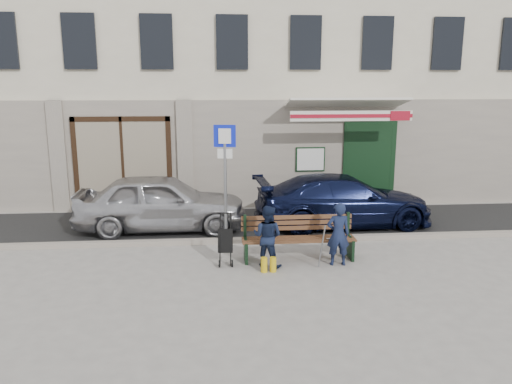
{
  "coord_description": "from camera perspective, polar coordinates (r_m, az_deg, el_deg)",
  "views": [
    {
      "loc": [
        -0.57,
        -9.68,
        3.69
      ],
      "look_at": [
        0.39,
        1.6,
        1.2
      ],
      "focal_mm": 35.0,
      "sensor_mm": 36.0,
      "label": 1
    }
  ],
  "objects": [
    {
      "name": "car_silver",
      "position": [
        12.86,
        -10.8,
        -1.15
      ],
      "size": [
        4.27,
        1.73,
        1.45
      ],
      "primitive_type": "imported",
      "rotation": [
        0.0,
        0.0,
        1.57
      ],
      "color": "#B9B9BE",
      "rests_on": "ground"
    },
    {
      "name": "ground",
      "position": [
        10.37,
        -1.43,
        -8.43
      ],
      "size": [
        80.0,
        80.0,
        0.0
      ],
      "primitive_type": "plane",
      "color": "#9E9991",
      "rests_on": "ground"
    },
    {
      "name": "asphalt_lane",
      "position": [
        13.31,
        -2.24,
        -3.68
      ],
      "size": [
        60.0,
        3.2,
        0.01
      ],
      "primitive_type": "cube",
      "color": "#282828",
      "rests_on": "ground"
    },
    {
      "name": "stroller",
      "position": [
        10.36,
        -3.52,
        -5.71
      ],
      "size": [
        0.32,
        0.45,
        1.06
      ],
      "rotation": [
        0.0,
        0.0,
        -0.07
      ],
      "color": "black",
      "rests_on": "ground"
    },
    {
      "name": "car_navy",
      "position": [
        13.25,
        9.93,
        -0.96
      ],
      "size": [
        4.74,
        2.16,
        1.34
      ],
      "primitive_type": "imported",
      "rotation": [
        0.0,
        0.0,
        1.63
      ],
      "color": "black",
      "rests_on": "ground"
    },
    {
      "name": "curb",
      "position": [
        11.77,
        -1.88,
        -5.57
      ],
      "size": [
        60.0,
        0.18,
        0.12
      ],
      "primitive_type": "cube",
      "color": "#9E9384",
      "rests_on": "ground"
    },
    {
      "name": "bench",
      "position": [
        10.62,
        4.63,
        -5.34
      ],
      "size": [
        2.4,
        1.17,
        0.98
      ],
      "color": "brown",
      "rests_on": "ground"
    },
    {
      "name": "building",
      "position": [
        18.19,
        -3.17,
        16.43
      ],
      "size": [
        20.0,
        8.27,
        10.0
      ],
      "color": "beige",
      "rests_on": "ground"
    },
    {
      "name": "woman",
      "position": [
        10.16,
        1.31,
        -5.07
      ],
      "size": [
        0.77,
        0.72,
        1.28
      ],
      "primitive_type": "imported",
      "rotation": [
        0.0,
        0.0,
        2.66
      ],
      "color": "#131C36",
      "rests_on": "ground"
    },
    {
      "name": "parking_sign",
      "position": [
        11.58,
        -3.56,
        3.24
      ],
      "size": [
        0.51,
        0.12,
        2.75
      ],
      "rotation": [
        0.0,
        0.0,
        -0.16
      ],
      "color": "gray",
      "rests_on": "ground"
    },
    {
      "name": "man",
      "position": [
        10.36,
        9.37,
        -4.78
      ],
      "size": [
        0.49,
        0.32,
        1.32
      ],
      "primitive_type": "imported",
      "rotation": [
        0.0,
        0.0,
        3.12
      ],
      "color": "#161F3D",
      "rests_on": "ground"
    }
  ]
}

